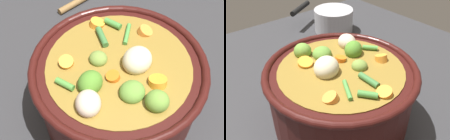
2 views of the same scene
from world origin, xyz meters
The scene contains 3 objects.
ground_plane centered at (0.00, 0.00, 0.00)m, with size 1.10×1.10×0.00m, color #2D2D30.
cooking_pot centered at (0.00, 0.00, 0.07)m, with size 0.28×0.28×0.15m.
small_saucepan centered at (-0.25, -0.34, 0.04)m, with size 0.19×0.21×0.08m.
Camera 2 is at (0.23, 0.27, 0.37)m, focal length 38.51 mm.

